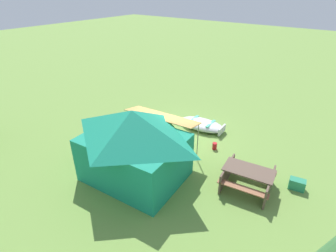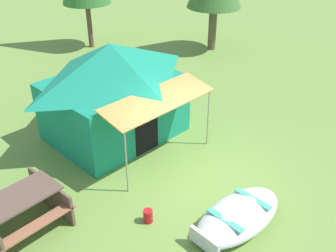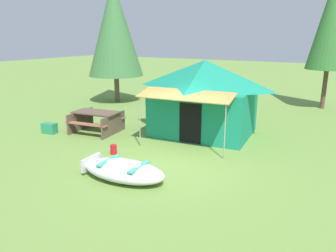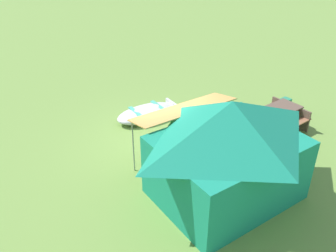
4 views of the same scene
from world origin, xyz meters
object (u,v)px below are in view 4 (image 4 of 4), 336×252
object	(u,v)px
canvas_cabin_tent	(228,149)
picnic_table	(277,117)
fuel_can	(199,121)
cooler_box	(284,104)
beached_rowboat	(147,113)

from	to	relation	value
canvas_cabin_tent	picnic_table	distance (m)	4.06
fuel_can	canvas_cabin_tent	bearing A→B (deg)	66.36
picnic_table	cooler_box	world-z (taller)	picnic_table
picnic_table	canvas_cabin_tent	bearing A→B (deg)	27.03
cooler_box	fuel_can	size ratio (longest dim) A/B	1.75
picnic_table	fuel_can	xyz separation A→B (m)	(2.06, -1.55, -0.34)
beached_rowboat	fuel_can	world-z (taller)	beached_rowboat
beached_rowboat	cooler_box	bearing A→B (deg)	159.29
canvas_cabin_tent	picnic_table	xyz separation A→B (m)	(-3.52, -1.80, -0.90)
picnic_table	fuel_can	distance (m)	2.60
canvas_cabin_tent	beached_rowboat	bearing A→B (deg)	-91.41
cooler_box	fuel_can	world-z (taller)	cooler_box
canvas_cabin_tent	fuel_can	world-z (taller)	canvas_cabin_tent
beached_rowboat	fuel_can	distance (m)	1.86
cooler_box	picnic_table	bearing A→B (deg)	35.45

